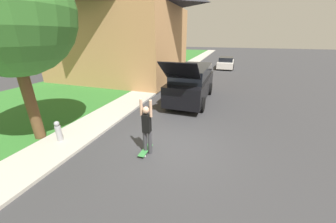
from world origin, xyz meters
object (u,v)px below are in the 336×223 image
(car_down_street, at_px, (226,63))
(skateboard, at_px, (146,150))
(skateboarder, at_px, (147,127))
(lawn_tree_near, at_px, (3,8))
(suv_parked, at_px, (192,83))
(fire_hydrant, at_px, (59,131))

(car_down_street, height_order, skateboard, car_down_street)
(car_down_street, distance_m, skateboarder, 19.10)
(lawn_tree_near, height_order, suv_parked, lawn_tree_near)
(skateboarder, distance_m, skateboard, 0.89)
(suv_parked, distance_m, skateboard, 5.98)
(lawn_tree_near, xyz_separation_m, fire_hydrant, (0.94, 0.04, -3.93))
(lawn_tree_near, height_order, skateboarder, lawn_tree_near)
(car_down_street, relative_size, skateboard, 5.77)
(lawn_tree_near, height_order, skateboard, lawn_tree_near)
(car_down_street, bearing_deg, skateboard, -94.93)
(suv_parked, bearing_deg, lawn_tree_near, -124.92)
(suv_parked, xyz_separation_m, skateboard, (-0.28, -5.89, -1.00))
(suv_parked, xyz_separation_m, car_down_street, (1.36, 13.16, -0.47))
(car_down_street, bearing_deg, suv_parked, -95.92)
(car_down_street, relative_size, fire_hydrant, 5.82)
(lawn_tree_near, relative_size, skateboard, 8.23)
(lawn_tree_near, distance_m, car_down_street, 20.71)
(skateboard, bearing_deg, lawn_tree_near, -173.64)
(fire_hydrant, bearing_deg, skateboard, 7.51)
(fire_hydrant, bearing_deg, car_down_street, 75.98)
(skateboarder, relative_size, fire_hydrant, 2.47)
(suv_parked, bearing_deg, skateboard, -92.71)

